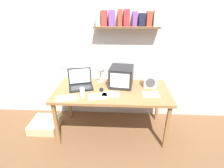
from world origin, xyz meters
TOP-DOWN VIEW (x-y plane):
  - ground_plane at (0.00, 0.00)m, footprint 12.00×12.00m
  - back_wall at (0.00, 0.53)m, footprint 5.60×0.24m
  - corner_desk at (0.00, 0.00)m, footprint 1.68×0.80m
  - crt_monitor at (0.13, 0.16)m, footprint 0.38×0.39m
  - laptop at (-0.49, 0.10)m, footprint 0.42×0.39m
  - desk_lamp at (-0.18, 0.24)m, footprint 0.12×0.17m
  - juice_glass at (-0.39, -0.22)m, footprint 0.06×0.06m
  - space_heater at (0.57, 0.14)m, footprint 0.20×0.15m
  - computer_mouse at (-0.16, -0.01)m, footprint 0.08×0.12m
  - loose_paper_near_laptop at (-0.18, -0.20)m, footprint 0.29×0.22m
  - printed_handout at (-0.01, -0.13)m, footprint 0.25×0.18m
  - open_notebook at (-0.60, -0.26)m, footprint 0.31×0.23m
  - loose_paper_near_monitor at (0.56, -0.11)m, footprint 0.24×0.19m
  - floor_cushion at (-1.12, 0.01)m, footprint 0.45×0.45m

SIDE VIEW (x-z plane):
  - ground_plane at x=0.00m, z-range 0.00..0.00m
  - floor_cushion at x=-1.12m, z-range 0.00..0.14m
  - corner_desk at x=0.00m, z-range 0.32..1.07m
  - loose_paper_near_laptop at x=-0.18m, z-range 0.75..0.75m
  - printed_handout at x=-0.01m, z-range 0.75..0.75m
  - open_notebook at x=-0.60m, z-range 0.75..0.75m
  - loose_paper_near_monitor at x=0.56m, z-range 0.75..0.75m
  - computer_mouse at x=-0.16m, z-range 0.75..0.78m
  - juice_glass at x=-0.39m, z-range 0.74..0.87m
  - laptop at x=-0.49m, z-range 0.68..0.95m
  - space_heater at x=0.57m, z-range 0.75..0.96m
  - crt_monitor at x=0.13m, z-range 0.75..1.05m
  - desk_lamp at x=-0.18m, z-range 0.82..1.12m
  - back_wall at x=0.00m, z-range 0.01..2.61m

